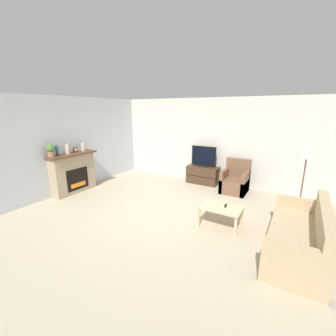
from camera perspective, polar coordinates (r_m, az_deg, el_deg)
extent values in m
plane|color=tan|center=(5.27, -1.19, -11.77)|extent=(24.00, 24.00, 0.00)
cube|color=beige|center=(7.40, 10.81, 6.72)|extent=(12.00, 0.06, 2.70)
cube|color=silver|center=(7.05, -24.16, 5.30)|extent=(0.06, 12.00, 2.70)
cube|color=tan|center=(7.00, -22.95, -1.33)|extent=(0.36, 1.26, 1.10)
cube|color=black|center=(6.90, -21.93, -2.62)|extent=(0.01, 0.69, 0.61)
cube|color=orange|center=(6.94, -21.79, -3.94)|extent=(0.01, 0.48, 0.12)
cube|color=brown|center=(6.85, -23.28, 3.27)|extent=(0.48, 1.38, 0.05)
cylinder|color=#385670|center=(6.61, -26.35, 3.97)|extent=(0.08, 0.08, 0.27)
sphere|color=#385670|center=(6.59, -26.49, 5.19)|extent=(0.05, 0.05, 0.05)
cylinder|color=beige|center=(6.78, -24.16, 4.34)|extent=(0.11, 0.11, 0.25)
sphere|color=beige|center=(6.76, -24.27, 5.44)|extent=(0.06, 0.06, 0.06)
cylinder|color=beige|center=(7.09, -20.75, 4.93)|extent=(0.12, 0.12, 0.21)
sphere|color=beige|center=(7.07, -20.84, 5.85)|extent=(0.07, 0.07, 0.07)
cube|color=brown|center=(6.93, -22.50, 4.30)|extent=(0.07, 0.11, 0.15)
cylinder|color=white|center=(6.89, -22.32, 4.37)|extent=(0.00, 0.08, 0.08)
cylinder|color=#936B4C|center=(6.53, -27.53, 3.13)|extent=(0.16, 0.16, 0.14)
sphere|color=#477038|center=(6.50, -27.70, 4.48)|extent=(0.22, 0.22, 0.22)
cube|color=#422D1E|center=(7.38, 8.85, -1.72)|extent=(1.01, 0.46, 0.56)
cube|color=black|center=(7.18, 8.14, -2.18)|extent=(0.99, 0.01, 0.01)
cube|color=black|center=(7.31, 8.94, 0.54)|extent=(0.28, 0.18, 0.04)
cube|color=black|center=(7.23, 9.04, 3.07)|extent=(0.81, 0.03, 0.62)
cube|color=black|center=(7.22, 9.00, 3.05)|extent=(0.74, 0.01, 0.56)
cube|color=brown|center=(6.81, 16.50, -4.29)|extent=(0.70, 0.76, 0.40)
cube|color=brown|center=(6.97, 17.43, 0.12)|extent=(0.70, 0.14, 0.54)
cube|color=brown|center=(6.85, 14.15, -2.95)|extent=(0.10, 0.76, 0.64)
cube|color=brown|center=(6.71, 19.05, -3.68)|extent=(0.10, 0.76, 0.64)
cube|color=#CCB289|center=(4.77, 13.27, -9.72)|extent=(0.84, 0.56, 0.03)
cube|color=#CCB289|center=(4.77, 7.79, -12.24)|extent=(0.05, 0.05, 0.39)
cube|color=#CCB289|center=(4.57, 16.80, -14.06)|extent=(0.05, 0.05, 0.39)
cube|color=#CCB289|center=(5.18, 9.92, -10.10)|extent=(0.05, 0.05, 0.39)
cube|color=#CCB289|center=(4.99, 18.21, -11.63)|extent=(0.05, 0.05, 0.39)
cube|color=black|center=(4.82, 14.40, -9.23)|extent=(0.07, 0.15, 0.02)
cube|color=tan|center=(4.46, 29.66, -16.10)|extent=(0.83, 1.94, 0.42)
cube|color=tan|center=(4.28, 34.94, -11.46)|extent=(0.16, 1.94, 0.46)
cube|color=tan|center=(3.61, 29.40, -21.32)|extent=(0.83, 0.11, 0.68)
cube|color=tan|center=(5.22, 30.19, -10.05)|extent=(0.83, 0.11, 0.68)
cylinder|color=black|center=(5.81, 29.89, -11.13)|extent=(0.30, 0.30, 0.01)
cylinder|color=brown|center=(5.57, 30.80, -4.65)|extent=(0.03, 0.03, 1.37)
cone|color=beige|center=(5.39, 31.91, 3.39)|extent=(0.38, 0.38, 0.22)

